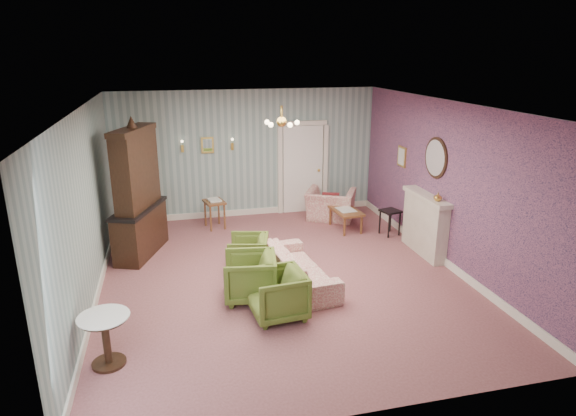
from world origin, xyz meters
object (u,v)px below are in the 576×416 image
object	(u,v)px
wingback_chair	(331,200)
fireplace	(425,224)
pedestal_table	(106,340)
olive_chair_b	(250,275)
olive_chair_a	(278,292)
olive_chair_c	(248,251)
coffee_table	(346,219)
side_table_black	(390,223)
dresser	(137,189)
sofa_chintz	(299,262)

from	to	relation	value
wingback_chair	fireplace	world-z (taller)	fireplace
pedestal_table	fireplace	bearing A→B (deg)	22.96
olive_chair_b	pedestal_table	world-z (taller)	olive_chair_b
olive_chair_a	olive_chair_c	size ratio (longest dim) A/B	1.13
olive_chair_c	fireplace	xyz separation A→B (m)	(3.37, -0.04, 0.24)
olive_chair_c	coffee_table	xyz separation A→B (m)	(2.38, 1.56, -0.12)
side_table_black	pedestal_table	distance (m)	6.29
pedestal_table	olive_chair_b	bearing A→B (deg)	33.05
side_table_black	pedestal_table	bearing A→B (deg)	-147.38
olive_chair_c	pedestal_table	bearing A→B (deg)	-27.94
olive_chair_c	side_table_black	world-z (taller)	olive_chair_c
dresser	side_table_black	world-z (taller)	dresser
olive_chair_b	wingback_chair	world-z (taller)	wingback_chair
olive_chair_a	sofa_chintz	size ratio (longest dim) A/B	0.40
olive_chair_b	dresser	world-z (taller)	dresser
olive_chair_c	dresser	distance (m)	2.40
fireplace	olive_chair_a	bearing A→B (deg)	-152.46
olive_chair_a	pedestal_table	distance (m)	2.38
olive_chair_a	wingback_chair	size ratio (longest dim) A/B	0.74
dresser	side_table_black	size ratio (longest dim) A/B	4.72
dresser	fireplace	distance (m)	5.42
olive_chair_b	wingback_chair	xyz separation A→B (m)	(2.43, 3.37, 0.06)
olive_chair_b	fireplace	world-z (taller)	fireplace
olive_chair_b	sofa_chintz	xyz separation A→B (m)	(0.87, 0.34, -0.02)
olive_chair_a	sofa_chintz	bearing A→B (deg)	144.49
wingback_chair	coffee_table	distance (m)	0.78
olive_chair_a	olive_chair_b	xyz separation A→B (m)	(-0.30, 0.64, 0.01)
pedestal_table	dresser	bearing A→B (deg)	85.52
fireplace	side_table_black	xyz separation A→B (m)	(-0.21, 1.06, -0.31)
olive_chair_b	dresser	bearing A→B (deg)	-134.14
sofa_chintz	coffee_table	bearing A→B (deg)	-41.63
olive_chair_c	sofa_chintz	world-z (taller)	sofa_chintz
pedestal_table	olive_chair_a	bearing A→B (deg)	15.94
olive_chair_c	pedestal_table	size ratio (longest dim) A/B	1.01
olive_chair_b	side_table_black	world-z (taller)	olive_chair_b
coffee_table	olive_chair_b	bearing A→B (deg)	-133.80
olive_chair_b	wingback_chair	size ratio (longest dim) A/B	0.76
olive_chair_a	fireplace	bearing A→B (deg)	112.37
olive_chair_c	wingback_chair	xyz separation A→B (m)	(2.28, 2.29, 0.12)
fireplace	coffee_table	xyz separation A→B (m)	(-0.99, 1.60, -0.36)
coffee_table	side_table_black	xyz separation A→B (m)	(0.78, -0.54, 0.05)
olive_chair_c	pedestal_table	world-z (taller)	olive_chair_c
olive_chair_a	olive_chair_c	bearing A→B (deg)	179.77
sofa_chintz	coffee_table	size ratio (longest dim) A/B	2.23
olive_chair_a	pedestal_table	world-z (taller)	olive_chair_a
olive_chair_c	side_table_black	xyz separation A→B (m)	(3.16, 1.02, -0.07)
olive_chair_b	fireplace	bearing A→B (deg)	115.39
olive_chair_a	dresser	world-z (taller)	dresser
olive_chair_a	fireplace	distance (m)	3.64
wingback_chair	dresser	bearing A→B (deg)	43.02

